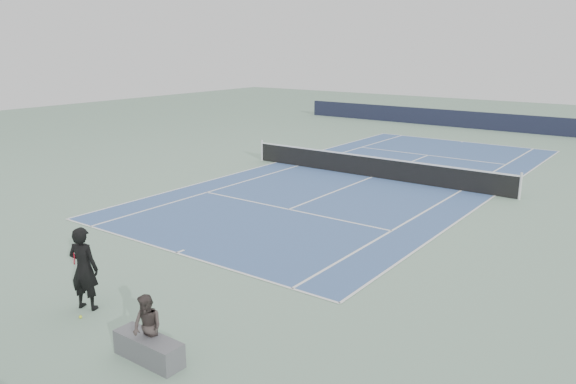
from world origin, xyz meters
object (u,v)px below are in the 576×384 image
Objects in this scene: tennis_player at (84,268)px; tennis_ball at (80,317)px; spectator_bench at (148,338)px; tennis_net at (372,166)px.

tennis_player is 27.05× the size of tennis_ball.
spectator_bench is at bearing -12.12° from tennis_player.
spectator_bench is (2.54, -0.22, 0.44)m from tennis_ball.
tennis_ball is 2.59m from spectator_bench.
tennis_ball is at bearing -51.99° from tennis_player.
tennis_player is 1.28× the size of spectator_bench.
tennis_player is at bearing 128.01° from tennis_ball.
tennis_player is at bearing -86.49° from tennis_net.
tennis_net reaches higher than tennis_ball.
tennis_net is 16.53m from spectator_bench.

